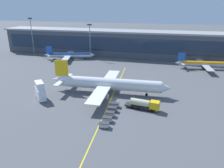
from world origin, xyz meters
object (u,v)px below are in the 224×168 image
object	(u,v)px
main_airliner	(109,84)
baggage_cart_1	(107,119)
catering_lift	(40,91)
commuter_jet_near	(70,55)
baggage_cart_0	(104,125)
baggage_cart_3	(112,109)
fuel_tanker	(144,104)
commuter_jet_far	(206,64)
baggage_cart_4	(115,105)
baggage_cart_2	(110,114)

from	to	relation	value
main_airliner	baggage_cart_1	xyz separation A→B (m)	(5.31, -20.34, -2.97)
catering_lift	commuter_jet_near	world-z (taller)	commuter_jet_near
baggage_cart_0	baggage_cart_3	size ratio (longest dim) A/B	1.00
commuter_jet_near	fuel_tanker	bearing A→B (deg)	-46.88
commuter_jet_near	commuter_jet_far	bearing A→B (deg)	-0.95
baggage_cart_0	baggage_cart_4	world-z (taller)	same
catering_lift	commuter_jet_near	size ratio (longest dim) A/B	0.22
main_airliner	catering_lift	size ratio (longest dim) A/B	6.84
baggage_cart_1	baggage_cart_3	distance (m)	6.40
baggage_cart_3	baggage_cart_2	bearing A→B (deg)	-88.53
baggage_cart_1	commuter_jet_far	size ratio (longest dim) A/B	0.09
baggage_cart_2	baggage_cart_3	size ratio (longest dim) A/B	1.00
main_airliner	baggage_cart_4	bearing A→B (deg)	-64.78
main_airliner	fuel_tanker	world-z (taller)	main_airliner
baggage_cart_2	catering_lift	bearing A→B (deg)	167.92
baggage_cart_2	commuter_jet_far	world-z (taller)	commuter_jet_far
baggage_cart_0	baggage_cart_1	distance (m)	3.20
baggage_cart_3	commuter_jet_near	world-z (taller)	commuter_jet_near
commuter_jet_near	baggage_cart_3	bearing A→B (deg)	-54.32
baggage_cart_1	baggage_cart_2	xyz separation A→B (m)	(-0.08, 3.20, 0.00)
catering_lift	baggage_cart_3	xyz separation A→B (m)	(26.54, -2.50, -2.28)
catering_lift	baggage_cart_3	world-z (taller)	catering_lift
catering_lift	baggage_cart_0	world-z (taller)	catering_lift
baggage_cart_4	commuter_jet_far	distance (m)	64.95
main_airliner	baggage_cart_1	world-z (taller)	main_airliner
baggage_cart_3	main_airliner	bearing A→B (deg)	110.25
main_airliner	baggage_cart_0	world-z (taller)	main_airliner
baggage_cart_3	baggage_cart_4	distance (m)	3.20
commuter_jet_near	catering_lift	bearing A→B (deg)	-74.10
baggage_cart_1	baggage_cart_3	size ratio (longest dim) A/B	1.00
baggage_cart_3	commuter_jet_far	xyz separation A→B (m)	(34.16, 58.36, 1.90)
baggage_cart_0	baggage_cart_3	bearing A→B (deg)	91.47
catering_lift	commuter_jet_far	distance (m)	82.49
main_airliner	baggage_cart_3	size ratio (longest dim) A/B	16.92
fuel_tanker	commuter_jet_near	size ratio (longest dim) A/B	0.37
fuel_tanker	baggage_cart_1	bearing A→B (deg)	-131.28
baggage_cart_0	baggage_cart_3	xyz separation A→B (m)	(-0.25, 9.60, 0.00)
baggage_cart_4	commuter_jet_far	bearing A→B (deg)	58.17
catering_lift	baggage_cart_2	world-z (taller)	catering_lift
main_airliner	baggage_cart_1	size ratio (longest dim) A/B	16.92
baggage_cart_3	commuter_jet_far	distance (m)	67.65
baggage_cart_3	baggage_cart_4	xyz separation A→B (m)	(-0.08, 3.20, 0.00)
catering_lift	baggage_cart_3	distance (m)	26.75
baggage_cart_1	commuter_jet_far	xyz separation A→B (m)	(33.99, 64.76, 1.90)
fuel_tanker	baggage_cart_3	bearing A→B (deg)	-156.74
baggage_cart_2	commuter_jet_far	xyz separation A→B (m)	(34.07, 61.56, 1.90)
baggage_cart_2	baggage_cart_4	bearing A→B (deg)	91.47
baggage_cart_1	baggage_cart_4	world-z (taller)	same
fuel_tanker	baggage_cart_2	world-z (taller)	fuel_tanker
baggage_cart_4	commuter_jet_far	size ratio (longest dim) A/B	0.09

